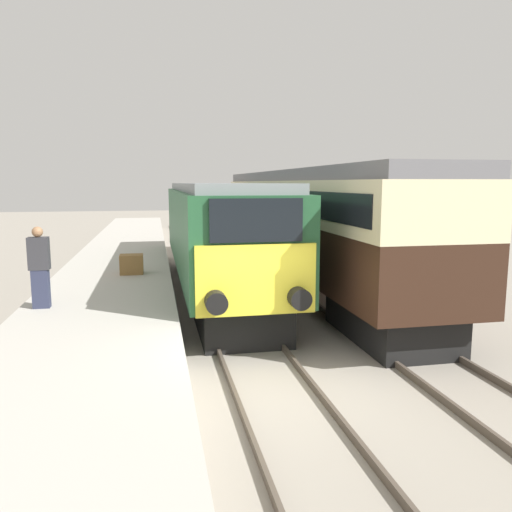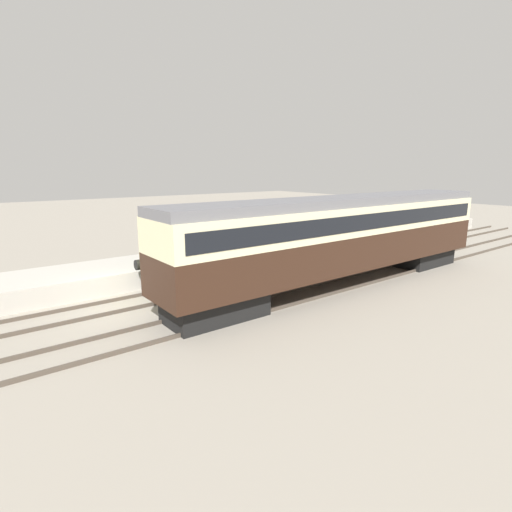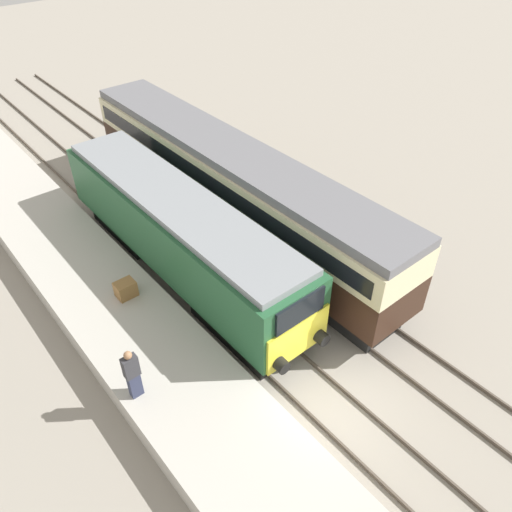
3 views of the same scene
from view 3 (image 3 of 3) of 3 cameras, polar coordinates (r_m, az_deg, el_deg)
The scene contains 8 objects.
ground_plane at distance 16.15m, azimuth 8.28°, elevation -16.50°, with size 120.00×120.00×0.00m, color gray.
platform_left at distance 19.07m, azimuth -16.60°, elevation -5.17°, with size 3.50×50.00×0.88m.
rails_near_track at distance 18.43m, azimuth -3.03°, elevation -6.63°, with size 1.51×60.00×0.14m.
rails_far_track at distance 20.06m, azimuth 4.70°, elevation -2.19°, with size 1.50×60.00×0.14m.
locomotive at distance 19.07m, azimuth -8.70°, elevation 2.54°, with size 2.70×13.43×3.66m.
passenger_carriage at distance 21.27m, azimuth -2.90°, elevation 8.51°, with size 2.75×18.10×4.10m.
person_on_platform at distance 14.83m, azimuth -13.96°, elevation -12.93°, with size 0.44×0.26×1.84m.
luggage_crate at distance 18.32m, azimuth -14.67°, elevation -3.68°, with size 0.70×0.56×0.60m.
Camera 3 is at (-7.53, -5.55, 13.17)m, focal length 35.00 mm.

